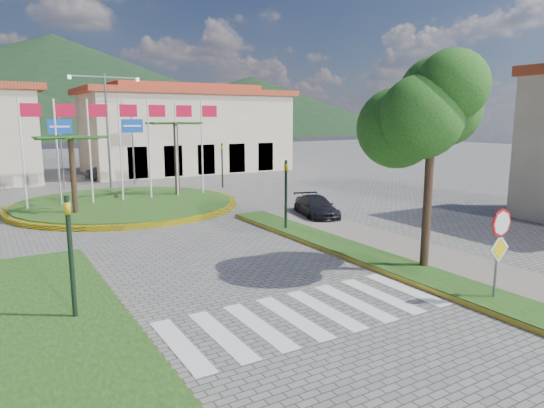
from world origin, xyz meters
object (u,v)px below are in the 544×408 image
stop_sign (500,240)px  deciduous_tree (433,113)px  car_dark_b (109,173)px  roundabout_island (126,203)px  car_side_right (316,207)px

stop_sign → deciduous_tree: bearing=78.8°
stop_sign → car_dark_b: size_ratio=0.75×
deciduous_tree → car_dark_b: deciduous_tree is taller
roundabout_island → stop_sign: (4.90, -20.04, 1.61)m
car_side_right → deciduous_tree: bearing=-86.4°
roundabout_island → car_side_right: (7.50, -8.18, 0.37)m
car_dark_b → car_side_right: bearing=-141.0°
stop_sign → car_side_right: stop_sign is taller
roundabout_island → car_side_right: roundabout_island is taller
roundabout_island → stop_sign: roundabout_island is taller
stop_sign → deciduous_tree: (0.60, 3.04, 3.38)m
stop_sign → deciduous_tree: deciduous_tree is taller
roundabout_island → deciduous_tree: size_ratio=1.87×
deciduous_tree → car_side_right: 10.16m
stop_sign → deciduous_tree: size_ratio=0.39×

